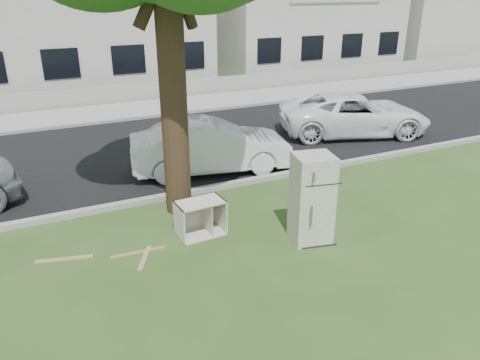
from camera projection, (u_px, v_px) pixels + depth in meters
name	position (u px, v px, depth m)	size (l,w,h in m)	color
ground	(231.00, 243.00, 8.83)	(120.00, 120.00, 0.00)	#2D4E1C
road	(146.00, 150.00, 13.82)	(120.00, 7.00, 0.01)	black
kerb_near	(187.00, 195.00, 10.87)	(120.00, 0.18, 0.12)	gray
kerb_far	(120.00, 122.00, 16.78)	(120.00, 0.18, 0.12)	gray
sidewalk	(112.00, 112.00, 17.99)	(120.00, 2.80, 0.01)	gray
low_wall	(103.00, 95.00, 19.19)	(120.00, 0.15, 0.70)	gray
townhouse_center	(75.00, 4.00, 21.97)	(11.22, 8.16, 7.44)	beige
townhouse_right	(293.00, 6.00, 26.89)	(10.20, 8.16, 6.84)	beige
filler_right	(459.00, 6.00, 32.98)	(16.00, 9.00, 6.40)	beige
fridge	(312.00, 199.00, 8.65)	(0.70, 0.65, 1.71)	silver
cabinet	(200.00, 218.00, 9.03)	(0.91, 0.56, 0.71)	white
plank_a	(138.00, 252.00, 8.52)	(0.98, 0.08, 0.02)	olive
plank_b	(64.00, 259.00, 8.30)	(0.98, 0.10, 0.02)	#A48255
plank_c	(145.00, 258.00, 8.34)	(0.80, 0.09, 0.02)	#9C8556
car_center	(212.00, 146.00, 12.05)	(1.43, 4.11, 1.36)	silver
car_right	(354.00, 114.00, 15.12)	(2.21, 4.79, 1.33)	white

